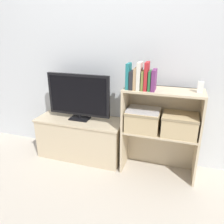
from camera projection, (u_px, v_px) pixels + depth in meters
The scene contains 18 objects.
ground_plane at pixel (108, 170), 2.37m from camera, with size 16.00×16.00×0.00m, color #BCB2A3.
wall_back at pixel (119, 53), 2.31m from camera, with size 10.00×0.05×2.40m.
tv_stand at pixel (81, 138), 2.57m from camera, with size 1.00×0.40×0.48m.
tv at pixel (78, 96), 2.38m from camera, with size 0.72×0.14×0.52m.
bookshelf_lower_tier at pixel (159, 144), 2.31m from camera, with size 0.75×0.31×0.48m.
bookshelf_upper_tier at pixel (163, 104), 2.15m from camera, with size 0.75×0.31×0.43m.
book_teal at pixel (128, 76), 2.04m from camera, with size 0.03×0.12×0.24m.
book_charcoal at pixel (132, 80), 2.04m from camera, with size 0.04×0.14×0.17m.
book_tan at pixel (136, 78), 2.03m from camera, with size 0.03×0.14×0.20m.
book_ivory at pixel (140, 76), 2.01m from camera, with size 0.03×0.14×0.25m.
book_olive at pixel (143, 80), 2.01m from camera, with size 0.02×0.14×0.18m.
book_crimson at pixel (147, 76), 1.99m from camera, with size 0.03×0.13×0.26m.
book_forest at pixel (150, 81), 1.99m from camera, with size 0.02×0.13×0.18m.
book_plum at pixel (154, 80), 1.98m from camera, with size 0.03×0.14×0.19m.
baby_monitor at pixel (200, 87), 1.93m from camera, with size 0.05×0.04×0.13m.
storage_basket_left at pixel (143, 119), 2.19m from camera, with size 0.33×0.28×0.20m.
storage_basket_right at pixel (180, 124), 2.09m from camera, with size 0.33×0.28×0.20m.
laptop at pixel (143, 110), 2.16m from camera, with size 0.32×0.24×0.02m.
Camera 1 is at (0.66, -1.88, 1.43)m, focal length 35.00 mm.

